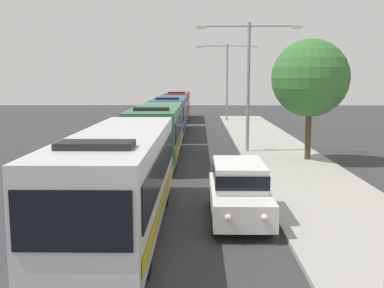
# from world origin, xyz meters

# --- Properties ---
(bus_lead) EXTENTS (2.58, 10.88, 3.21)m
(bus_lead) POSITION_xyz_m (-1.30, 12.92, 1.69)
(bus_lead) COLOR silver
(bus_lead) RESTS_ON ground_plane
(bus_second_in_line) EXTENTS (2.58, 10.91, 3.21)m
(bus_second_in_line) POSITION_xyz_m (-1.30, 25.60, 1.69)
(bus_second_in_line) COLOR #33724C
(bus_second_in_line) RESTS_ON ground_plane
(bus_middle) EXTENTS (2.58, 12.37, 3.21)m
(bus_middle) POSITION_xyz_m (-1.30, 37.98, 1.69)
(bus_middle) COLOR #284C8C
(bus_middle) RESTS_ON ground_plane
(bus_fourth_in_line) EXTENTS (2.58, 10.82, 3.21)m
(bus_fourth_in_line) POSITION_xyz_m (-1.30, 51.69, 1.69)
(bus_fourth_in_line) COLOR maroon
(bus_fourth_in_line) RESTS_ON ground_plane
(white_suv) EXTENTS (1.86, 4.91, 1.90)m
(white_suv) POSITION_xyz_m (2.40, 14.17, 1.03)
(white_suv) COLOR white
(white_suv) RESTS_ON ground_plane
(streetlamp_mid) EXTENTS (6.35, 0.28, 7.82)m
(streetlamp_mid) POSITION_xyz_m (4.10, 27.81, 5.00)
(streetlamp_mid) COLOR gray
(streetlamp_mid) RESTS_ON sidewalk
(streetlamp_far) EXTENTS (6.54, 0.28, 8.11)m
(streetlamp_far) POSITION_xyz_m (4.10, 49.47, 5.17)
(streetlamp_far) COLOR gray
(streetlamp_far) RESTS_ON sidewalk
(roadside_tree) EXTENTS (4.26, 4.26, 6.64)m
(roadside_tree) POSITION_xyz_m (7.17, 24.90, 4.65)
(roadside_tree) COLOR #4C3823
(roadside_tree) RESTS_ON sidewalk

